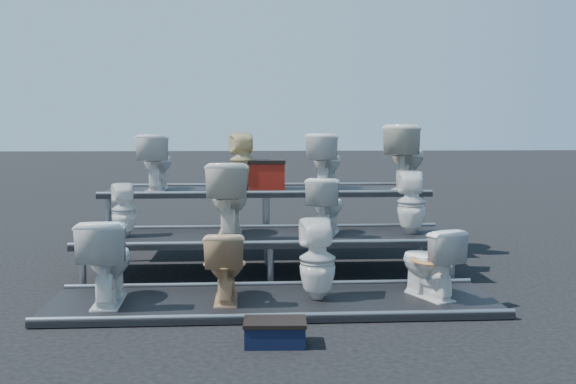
{
  "coord_description": "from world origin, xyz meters",
  "views": [
    {
      "loc": [
        -0.23,
        -7.24,
        1.68
      ],
      "look_at": [
        0.22,
        0.1,
        0.94
      ],
      "focal_mm": 40.0,
      "sensor_mm": 36.0,
      "label": 1
    }
  ],
  "objects": [
    {
      "name": "ground",
      "position": [
        0.0,
        0.0,
        0.0
      ],
      "size": [
        80.0,
        80.0,
        0.0
      ],
      "primitive_type": "plane",
      "color": "black",
      "rests_on": "ground"
    },
    {
      "name": "tier_mid",
      "position": [
        0.0,
        0.0,
        0.23
      ],
      "size": [
        4.2,
        1.2,
        0.46
      ],
      "primitive_type": "cube",
      "color": "black",
      "rests_on": "ground"
    },
    {
      "name": "toilet_5",
      "position": [
        -0.46,
        0.0,
        0.88
      ],
      "size": [
        0.48,
        0.83,
        0.84
      ],
      "primitive_type": "imported",
      "rotation": [
        0.0,
        0.0,
        3.12
      ],
      "color": "beige",
      "rests_on": "tier_mid"
    },
    {
      "name": "toilet_9",
      "position": [
        -0.3,
        1.3,
        1.24
      ],
      "size": [
        0.39,
        0.4,
        0.76
      ],
      "primitive_type": "imported",
      "rotation": [
        0.0,
        0.0,
        3.31
      ],
      "color": "#D0BB83",
      "rests_on": "tier_back"
    },
    {
      "name": "toilet_1",
      "position": [
        -0.46,
        -1.3,
        0.39
      ],
      "size": [
        0.37,
        0.65,
        0.66
      ],
      "primitive_type": "imported",
      "rotation": [
        0.0,
        0.0,
        3.14
      ],
      "color": "tan",
      "rests_on": "tier_front"
    },
    {
      "name": "toilet_0",
      "position": [
        -1.54,
        -1.3,
        0.46
      ],
      "size": [
        0.48,
        0.8,
        0.79
      ],
      "primitive_type": "imported",
      "rotation": [
        0.0,
        0.0,
        3.19
      ],
      "color": "silver",
      "rests_on": "tier_front"
    },
    {
      "name": "toilet_2",
      "position": [
        0.42,
        -1.3,
        0.44
      ],
      "size": [
        0.35,
        0.36,
        0.76
      ],
      "primitive_type": "imported",
      "rotation": [
        0.0,
        0.0,
        3.18
      ],
      "color": "silver",
      "rests_on": "tier_front"
    },
    {
      "name": "toilet_11",
      "position": [
        1.9,
        1.3,
        1.29
      ],
      "size": [
        0.79,
        0.97,
        0.86
      ],
      "primitive_type": "imported",
      "rotation": [
        0.0,
        0.0,
        2.71
      ],
      "color": "beige",
      "rests_on": "tier_back"
    },
    {
      "name": "toilet_7",
      "position": [
        1.65,
        0.0,
        0.82
      ],
      "size": [
        0.37,
        0.37,
        0.72
      ],
      "primitive_type": "imported",
      "rotation": [
        0.0,
        0.0,
        3.0
      ],
      "color": "silver",
      "rests_on": "tier_mid"
    },
    {
      "name": "toilet_4",
      "position": [
        -1.63,
        0.0,
        0.76
      ],
      "size": [
        0.33,
        0.34,
        0.6
      ],
      "primitive_type": "imported",
      "rotation": [
        0.0,
        0.0,
        3.42
      ],
      "color": "silver",
      "rests_on": "tier_mid"
    },
    {
      "name": "toilet_3",
      "position": [
        1.49,
        -1.3,
        0.4
      ],
      "size": [
        0.61,
        0.76,
        0.68
      ],
      "primitive_type": "imported",
      "rotation": [
        0.0,
        0.0,
        3.54
      ],
      "color": "silver",
      "rests_on": "tier_front"
    },
    {
      "name": "toilet_10",
      "position": [
        0.8,
        1.3,
        1.23
      ],
      "size": [
        0.61,
        0.82,
        0.75
      ],
      "primitive_type": "imported",
      "rotation": [
        0.0,
        0.0,
        2.85
      ],
      "color": "silver",
      "rests_on": "tier_back"
    },
    {
      "name": "tier_front",
      "position": [
        0.0,
        -1.3,
        0.03
      ],
      "size": [
        4.2,
        1.2,
        0.06
      ],
      "primitive_type": "cube",
      "color": "black",
      "rests_on": "ground"
    },
    {
      "name": "step_stool",
      "position": [
        -0.03,
        -2.4,
        0.08
      ],
      "size": [
        0.48,
        0.3,
        0.17
      ],
      "primitive_type": "cube",
      "rotation": [
        0.0,
        0.0,
        -0.05
      ],
      "color": "black",
      "rests_on": "ground"
    },
    {
      "name": "tier_back",
      "position": [
        0.0,
        1.3,
        0.43
      ],
      "size": [
        4.2,
        1.2,
        0.86
      ],
      "primitive_type": "cube",
      "color": "black",
      "rests_on": "ground"
    },
    {
      "name": "toilet_6",
      "position": [
        0.66,
        0.0,
        0.79
      ],
      "size": [
        0.56,
        0.73,
        0.66
      ],
      "primitive_type": "imported",
      "rotation": [
        0.0,
        0.0,
        2.82
      ],
      "color": "silver",
      "rests_on": "tier_mid"
    },
    {
      "name": "toilet_8",
      "position": [
        -1.45,
        1.3,
        1.23
      ],
      "size": [
        0.42,
        0.72,
        0.73
      ],
      "primitive_type": "imported",
      "rotation": [
        0.0,
        0.0,
        3.13
      ],
      "color": "silver",
      "rests_on": "tier_back"
    },
    {
      "name": "red_crate",
      "position": [
        0.01,
        1.34,
        1.03
      ],
      "size": [
        0.48,
        0.39,
        0.34
      ],
      "primitive_type": "cube",
      "rotation": [
        0.0,
        0.0,
        -0.01
      ],
      "color": "maroon",
      "rests_on": "tier_back"
    }
  ]
}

